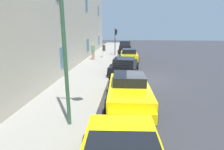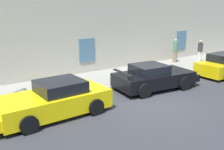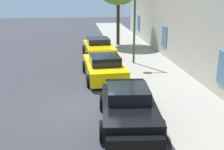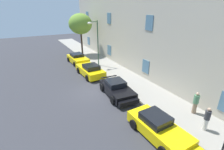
{
  "view_description": "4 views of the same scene",
  "coord_description": "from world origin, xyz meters",
  "px_view_note": "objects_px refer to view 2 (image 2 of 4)",
  "views": [
    {
      "loc": [
        -13.09,
        1.24,
        3.83
      ],
      "look_at": [
        -2.86,
        2.12,
        1.04
      ],
      "focal_mm": 28.76,
      "sensor_mm": 36.0,
      "label": 1
    },
    {
      "loc": [
        -8.1,
        -8.77,
        4.46
      ],
      "look_at": [
        -0.67,
        2.24,
        0.92
      ],
      "focal_mm": 42.87,
      "sensor_mm": 36.0,
      "label": 2
    },
    {
      "loc": [
        11.35,
        -0.48,
        5.06
      ],
      "look_at": [
        -1.38,
        1.2,
        1.07
      ],
      "focal_mm": 45.07,
      "sensor_mm": 36.0,
      "label": 3
    },
    {
      "loc": [
        13.32,
        -5.58,
        7.74
      ],
      "look_at": [
        -1.64,
        2.68,
        0.66
      ],
      "focal_mm": 26.16,
      "sensor_mm": 36.0,
      "label": 4
    }
  ],
  "objects_px": {
    "sportscar_white_middle": "(156,77)",
    "sportscar_yellow_flank": "(49,102)",
    "pedestrian_admiring": "(175,50)",
    "pedestrian_strolling": "(200,51)"
  },
  "relations": [
    {
      "from": "sportscar_yellow_flank",
      "to": "pedestrian_admiring",
      "type": "bearing_deg",
      "value": 19.2
    },
    {
      "from": "sportscar_yellow_flank",
      "to": "sportscar_white_middle",
      "type": "bearing_deg",
      "value": 3.19
    },
    {
      "from": "sportscar_white_middle",
      "to": "sportscar_yellow_flank",
      "type": "bearing_deg",
      "value": -176.81
    },
    {
      "from": "pedestrian_admiring",
      "to": "pedestrian_strolling",
      "type": "distance_m",
      "value": 1.88
    },
    {
      "from": "sportscar_yellow_flank",
      "to": "pedestrian_admiring",
      "type": "distance_m",
      "value": 12.27
    },
    {
      "from": "sportscar_yellow_flank",
      "to": "sportscar_white_middle",
      "type": "xyz_separation_m",
      "value": [
        6.17,
        0.34,
        -0.0
      ]
    },
    {
      "from": "sportscar_yellow_flank",
      "to": "pedestrian_strolling",
      "type": "relative_size",
      "value": 2.96
    },
    {
      "from": "sportscar_yellow_flank",
      "to": "sportscar_white_middle",
      "type": "distance_m",
      "value": 6.18
    },
    {
      "from": "sportscar_yellow_flank",
      "to": "sportscar_white_middle",
      "type": "relative_size",
      "value": 1.05
    },
    {
      "from": "sportscar_yellow_flank",
      "to": "pedestrian_admiring",
      "type": "relative_size",
      "value": 2.82
    }
  ]
}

